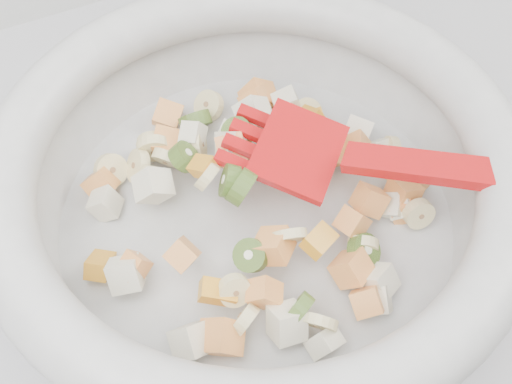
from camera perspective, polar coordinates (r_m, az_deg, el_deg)
name	(u,v)px	position (r m, az deg, el deg)	size (l,w,h in m)	color
counter	(251,366)	(0.95, -0.49, -15.22)	(2.00, 0.60, 0.90)	#A8A8AD
mixing_bowl	(257,182)	(0.47, 0.09, 0.85)	(0.43, 0.39, 0.13)	silver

